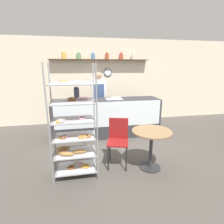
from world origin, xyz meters
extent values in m
plane|color=#4C4742|center=(0.00, 0.00, 0.00)|extent=(14.00, 14.00, 0.00)
cube|color=beige|center=(0.00, 2.49, 1.35)|extent=(10.00, 0.06, 2.70)
cube|color=#4C331E|center=(0.00, 2.34, 2.04)|extent=(3.11, 0.24, 0.02)
cylinder|color=gold|center=(-1.10, 2.34, 2.14)|extent=(0.13, 0.13, 0.18)
sphere|color=gold|center=(-1.10, 2.34, 2.25)|extent=(0.07, 0.07, 0.07)
cylinder|color=#669966|center=(-0.66, 2.34, 2.12)|extent=(0.14, 0.14, 0.15)
sphere|color=#669966|center=(-0.66, 2.34, 2.22)|extent=(0.08, 0.08, 0.08)
cylinder|color=#4C7FB2|center=(-0.22, 2.34, 2.13)|extent=(0.12, 0.12, 0.16)
sphere|color=#4C7FB2|center=(-0.22, 2.34, 2.23)|extent=(0.06, 0.06, 0.06)
cylinder|color=#B24C33|center=(0.21, 2.34, 2.13)|extent=(0.12, 0.12, 0.17)
sphere|color=#B24C33|center=(0.21, 2.34, 2.24)|extent=(0.07, 0.07, 0.07)
cylinder|color=#B24C33|center=(0.67, 2.34, 2.13)|extent=(0.13, 0.13, 0.16)
sphere|color=#B24C33|center=(0.67, 2.34, 2.24)|extent=(0.07, 0.07, 0.07)
cylinder|color=silver|center=(1.07, 2.34, 2.15)|extent=(0.11, 0.11, 0.20)
sphere|color=silver|center=(1.07, 2.34, 2.27)|extent=(0.06, 0.06, 0.06)
cylinder|color=navy|center=(0.25, 2.44, 1.65)|extent=(0.26, 0.03, 0.26)
cylinder|color=white|center=(0.25, 2.42, 1.65)|extent=(0.22, 0.00, 0.22)
cube|color=#333338|center=(0.00, 1.14, 0.50)|extent=(2.81, 0.67, 1.00)
cube|color=silver|center=(0.00, 0.80, 0.68)|extent=(2.70, 0.01, 0.64)
cylinder|color=gray|center=(-1.17, -0.77, 0.94)|extent=(0.02, 0.02, 1.89)
cylinder|color=gray|center=(-0.46, -0.77, 0.94)|extent=(0.02, 0.02, 1.89)
cylinder|color=gray|center=(-1.17, -0.30, 0.94)|extent=(0.02, 0.02, 1.89)
cylinder|color=gray|center=(-0.46, -0.30, 0.94)|extent=(0.02, 0.02, 1.89)
cube|color=gray|center=(-0.81, -0.53, 0.12)|extent=(0.68, 0.45, 0.01)
cube|color=silver|center=(-0.81, -0.53, 0.13)|extent=(0.61, 0.40, 0.01)
torus|color=silver|center=(-0.81, -0.41, 0.15)|extent=(0.13, 0.13, 0.03)
torus|color=brown|center=(-0.90, -0.57, 0.16)|extent=(0.12, 0.12, 0.04)
torus|color=gold|center=(-0.65, -0.57, 0.16)|extent=(0.12, 0.12, 0.04)
torus|color=tan|center=(-0.69, -0.56, 0.15)|extent=(0.12, 0.12, 0.03)
torus|color=#EAB2C1|center=(-0.74, -0.47, 0.15)|extent=(0.12, 0.12, 0.03)
cube|color=gray|center=(-0.81, -0.53, 0.41)|extent=(0.68, 0.45, 0.01)
cube|color=silver|center=(-0.81, -0.53, 0.42)|extent=(0.61, 0.40, 0.01)
ellipsoid|color=#B27F47|center=(-1.02, -0.43, 0.46)|extent=(0.24, 0.10, 0.07)
ellipsoid|color=#B27F47|center=(-0.95, -0.66, 0.46)|extent=(0.24, 0.13, 0.07)
ellipsoid|color=olive|center=(-1.02, -0.61, 0.47)|extent=(0.20, 0.13, 0.09)
ellipsoid|color=olive|center=(-0.75, -0.62, 0.46)|extent=(0.24, 0.08, 0.06)
cube|color=gray|center=(-0.81, -0.53, 0.70)|extent=(0.68, 0.45, 0.01)
cube|color=silver|center=(-0.81, -0.53, 0.71)|extent=(0.61, 0.40, 0.01)
torus|color=#EAB2C1|center=(-0.97, -0.57, 0.73)|extent=(0.11, 0.11, 0.03)
torus|color=tan|center=(-0.69, -0.65, 0.74)|extent=(0.13, 0.13, 0.03)
torus|color=brown|center=(-0.61, -0.63, 0.73)|extent=(0.13, 0.13, 0.03)
torus|color=tan|center=(-0.62, -0.62, 0.74)|extent=(0.13, 0.13, 0.03)
torus|color=brown|center=(-1.00, -0.61, 0.73)|extent=(0.12, 0.12, 0.03)
cube|color=gray|center=(-0.81, -0.53, 0.99)|extent=(0.68, 0.45, 0.01)
cube|color=silver|center=(-0.81, -0.53, 1.01)|extent=(0.61, 0.40, 0.01)
torus|color=#EAB2C1|center=(-0.69, -0.57, 1.03)|extent=(0.13, 0.13, 0.03)
torus|color=gold|center=(-1.02, -0.67, 1.03)|extent=(0.13, 0.13, 0.03)
torus|color=#EAB2C1|center=(-1.00, -0.67, 1.03)|extent=(0.13, 0.13, 0.04)
cube|color=gray|center=(-0.81, -0.53, 1.28)|extent=(0.68, 0.45, 0.01)
cube|color=silver|center=(-0.81, -0.53, 1.30)|extent=(0.61, 0.40, 0.01)
torus|color=#EAB2C1|center=(-0.61, -0.43, 1.32)|extent=(0.12, 0.12, 0.04)
torus|color=#EAB2C1|center=(-0.69, -0.40, 1.32)|extent=(0.12, 0.12, 0.03)
torus|color=brown|center=(-0.84, -0.41, 1.32)|extent=(0.13, 0.13, 0.04)
torus|color=brown|center=(-0.81, -0.45, 1.32)|extent=(0.13, 0.13, 0.03)
cube|color=gray|center=(-0.81, -0.53, 1.58)|extent=(0.68, 0.45, 0.01)
cube|color=silver|center=(-0.81, -0.53, 1.59)|extent=(0.61, 0.40, 0.01)
torus|color=tan|center=(-0.95, -0.41, 1.61)|extent=(0.11, 0.11, 0.03)
torus|color=#EAB2C1|center=(-0.68, -0.48, 1.61)|extent=(0.12, 0.12, 0.03)
torus|color=silver|center=(-0.73, -0.59, 1.61)|extent=(0.10, 0.10, 0.03)
cube|color=#282833|center=(-0.14, 1.77, 0.50)|extent=(0.25, 0.19, 1.00)
cube|color=silver|center=(-0.14, 1.77, 1.24)|extent=(0.42, 0.22, 0.48)
cube|color=#334770|center=(-0.14, 1.65, 1.15)|extent=(0.29, 0.01, 0.40)
sphere|color=tan|center=(-0.14, 1.77, 1.58)|extent=(0.20, 0.20, 0.20)
cylinder|color=#262628|center=(0.53, -0.59, 0.01)|extent=(0.39, 0.39, 0.02)
cylinder|color=#333338|center=(0.53, -0.59, 0.36)|extent=(0.06, 0.06, 0.69)
cylinder|color=olive|center=(0.53, -0.59, 0.72)|extent=(0.71, 0.71, 0.02)
cylinder|color=black|center=(-0.25, -0.54, 0.24)|extent=(0.02, 0.02, 0.47)
cylinder|color=black|center=(0.06, -0.63, 0.24)|extent=(0.02, 0.02, 0.47)
cylinder|color=black|center=(-0.16, -0.23, 0.24)|extent=(0.02, 0.02, 0.47)
cylinder|color=black|center=(0.15, -0.32, 0.24)|extent=(0.02, 0.02, 0.47)
cube|color=maroon|center=(-0.05, -0.43, 0.48)|extent=(0.47, 0.47, 0.03)
cube|color=maroon|center=(0.00, -0.26, 0.70)|extent=(0.36, 0.13, 0.40)
cylinder|color=black|center=(-0.76, 1.19, 1.15)|extent=(0.13, 0.13, 0.30)
ellipsoid|color=black|center=(-0.76, 1.19, 1.32)|extent=(0.11, 0.11, 0.05)
cube|color=silver|center=(0.20, 1.18, 1.00)|extent=(0.43, 0.29, 0.01)
torus|color=silver|center=(0.35, 1.26, 1.02)|extent=(0.10, 0.10, 0.03)
torus|color=silver|center=(0.21, 1.19, 1.03)|extent=(0.13, 0.13, 0.04)
torus|color=silver|center=(0.16, 1.10, 1.02)|extent=(0.11, 0.11, 0.03)
torus|color=silver|center=(0.22, 1.15, 1.02)|extent=(0.11, 0.11, 0.03)
torus|color=tan|center=(0.19, 1.20, 1.03)|extent=(0.12, 0.12, 0.04)
camera|label=1|loc=(-0.71, -3.31, 1.83)|focal=28.00mm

